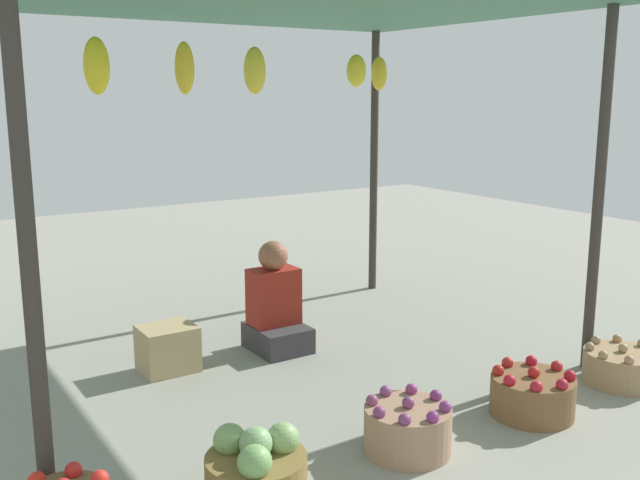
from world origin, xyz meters
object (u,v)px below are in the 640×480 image
object	(u,v)px
basket_cabbages	(256,471)
basket_potatoes	(622,366)
basket_purple_onions	(408,428)
wooden_crate_near_vendor	(168,348)
vendor_person	(275,308)
basket_red_apples	(532,394)

from	to	relation	value
basket_cabbages	basket_potatoes	size ratio (longest dim) A/B	0.98
basket_purple_onions	basket_potatoes	size ratio (longest dim) A/B	0.95
wooden_crate_near_vendor	basket_cabbages	bearing A→B (deg)	-98.45
wooden_crate_near_vendor	vendor_person	bearing A→B (deg)	-1.84
basket_red_apples	wooden_crate_near_vendor	xyz separation A→B (m)	(-1.48, 1.76, 0.03)
vendor_person	basket_purple_onions	distance (m)	1.70
basket_purple_onions	basket_red_apples	xyz separation A→B (m)	(0.87, -0.05, -0.01)
basket_purple_onions	basket_red_apples	world-z (taller)	basket_purple_onions
basket_cabbages	basket_potatoes	distance (m)	2.57
basket_cabbages	wooden_crate_near_vendor	world-z (taller)	basket_cabbages
vendor_person	basket_red_apples	bearing A→B (deg)	-68.49
vendor_person	wooden_crate_near_vendor	bearing A→B (deg)	178.16
basket_cabbages	basket_potatoes	world-z (taller)	basket_cabbages
basket_purple_onions	wooden_crate_near_vendor	bearing A→B (deg)	109.61
basket_red_apples	wooden_crate_near_vendor	size ratio (longest dim) A/B	1.34
basket_purple_onions	basket_red_apples	size ratio (longest dim) A/B	0.95
basket_cabbages	basket_purple_onions	world-z (taller)	basket_cabbages
vendor_person	basket_cabbages	xyz separation A→B (m)	(-1.05, -1.68, -0.15)
basket_potatoes	wooden_crate_near_vendor	bearing A→B (deg)	142.89
basket_cabbages	basket_red_apples	distance (m)	1.74
vendor_person	basket_purple_onions	size ratio (longest dim) A/B	1.75
basket_purple_onions	basket_potatoes	world-z (taller)	basket_purple_onions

